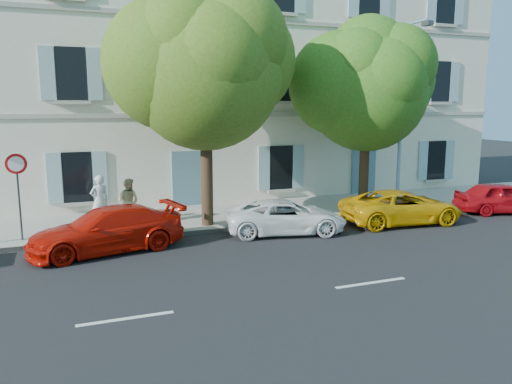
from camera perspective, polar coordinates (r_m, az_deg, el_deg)
name	(u,v)px	position (r m, az deg, el deg)	size (l,w,h in m)	color
ground	(301,243)	(16.35, 5.16, -5.79)	(90.00, 90.00, 0.00)	black
sidewalk	(253,213)	(20.30, -0.34, -2.44)	(36.00, 4.50, 0.15)	#A09E96
kerb	(274,225)	(18.33, 2.04, -3.77)	(36.00, 0.16, 0.16)	#9E998E
building	(212,73)	(25.35, -5.04, 13.44)	(28.00, 7.00, 12.00)	beige
car_red_coupe	(107,230)	(15.84, -16.70, -4.16)	(1.89, 4.65, 1.35)	#BA1105
car_white_coupe	(286,217)	(17.39, 3.43, -2.84)	(1.94, 4.20, 1.17)	white
car_yellow_supercar	(402,207)	(19.56, 16.31, -1.64)	(2.11, 4.57, 1.27)	#D79B09
car_red_hatchback	(503,198)	(22.97, 26.36, -0.59)	(1.52, 3.79, 1.29)	#A60A11
tree_left	(205,73)	(17.70, -5.84, 13.37)	(5.36, 5.36, 8.31)	#3A2819
tree_right	(367,91)	(20.99, 12.56, 11.18)	(4.88, 4.88, 7.51)	#3A2819
road_sign	(17,178)	(17.31, -25.62, 1.43)	(0.64, 0.11, 2.78)	#383A3D
street_lamp	(404,106)	(21.35, 16.54, 9.39)	(0.25, 1.58, 7.46)	#7293BF
pedestrian_a	(100,201)	(18.57, -17.44, -0.94)	(0.67, 0.44, 1.83)	silver
pedestrian_b	(128,201)	(18.48, -14.39, -1.05)	(0.83, 0.64, 1.70)	tan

